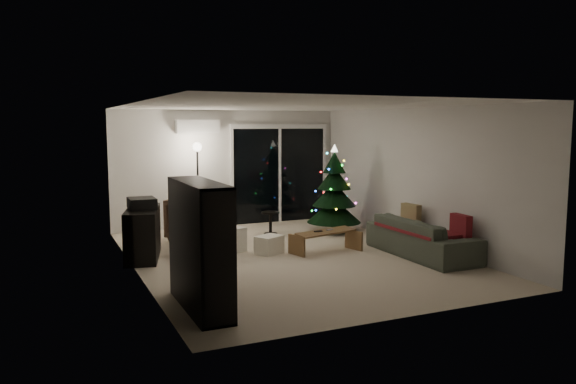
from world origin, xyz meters
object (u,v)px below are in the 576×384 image
at_px(sofa, 422,237).
at_px(christmas_tree, 334,189).
at_px(coffee_table, 326,242).
at_px(media_cabinet, 143,233).
at_px(armchair, 196,218).
at_px(bookshelf, 184,247).

xyz_separation_m(sofa, christmas_tree, (-0.33, 2.45, 0.58)).
height_order(sofa, coffee_table, sofa).
relative_size(sofa, coffee_table, 1.84).
xyz_separation_m(media_cabinet, coffee_table, (2.95, -0.87, -0.23)).
height_order(armchair, christmas_tree, christmas_tree).
bearing_deg(media_cabinet, coffee_table, -1.75).
xyz_separation_m(bookshelf, christmas_tree, (3.97, 3.58, 0.13)).
bearing_deg(armchair, media_cabinet, 81.66).
relative_size(bookshelf, christmas_tree, 0.85).
bearing_deg(bookshelf, coffee_table, 47.43).
bearing_deg(christmas_tree, coffee_table, -122.94).
xyz_separation_m(bookshelf, media_cabinet, (0.00, 2.87, -0.35)).
height_order(media_cabinet, christmas_tree, christmas_tree).
relative_size(media_cabinet, coffee_table, 1.13).
bearing_deg(armchair, bookshelf, 112.40).
distance_m(media_cabinet, armchair, 1.61).
height_order(armchair, coffee_table, armchair).
bearing_deg(sofa, coffee_table, 57.40).
height_order(bookshelf, sofa, bookshelf).
distance_m(armchair, sofa, 4.21).
xyz_separation_m(bookshelf, armchair, (1.18, 3.96, -0.35)).
bearing_deg(christmas_tree, sofa, -82.20).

